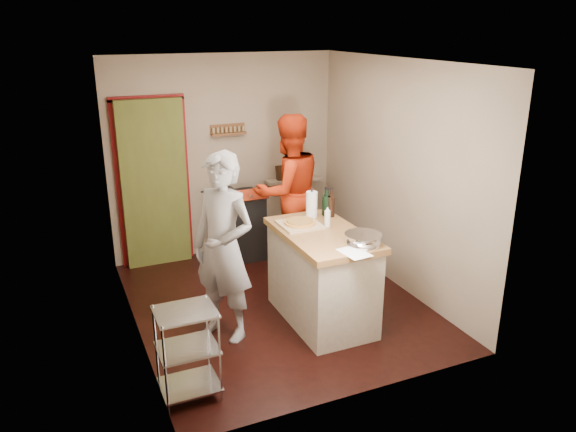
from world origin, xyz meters
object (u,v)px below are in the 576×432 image
object	(u,v)px
person_stripe	(224,248)
island	(322,274)
stove	(238,225)
person_red	(288,192)
wire_shelving	(188,349)

from	to	relation	value
person_stripe	island	bearing A→B (deg)	49.33
stove	person_stripe	bearing A→B (deg)	-112.46
person_stripe	person_red	size ratio (longest dim) A/B	0.96
island	wire_shelving	bearing A→B (deg)	-156.10
person_red	person_stripe	bearing A→B (deg)	39.80
person_red	wire_shelving	bearing A→B (deg)	42.43
island	person_stripe	bearing A→B (deg)	173.67
wire_shelving	person_red	bearing A→B (deg)	49.58
wire_shelving	island	xyz separation A→B (m)	(1.58, 0.70, 0.07)
person_stripe	person_red	distance (m)	1.86
wire_shelving	person_stripe	world-z (taller)	person_stripe
wire_shelving	person_stripe	size ratio (longest dim) A/B	0.43
wire_shelving	stove	bearing A→B (deg)	63.15
island	person_red	bearing A→B (deg)	79.71
stove	person_red	distance (m)	0.86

